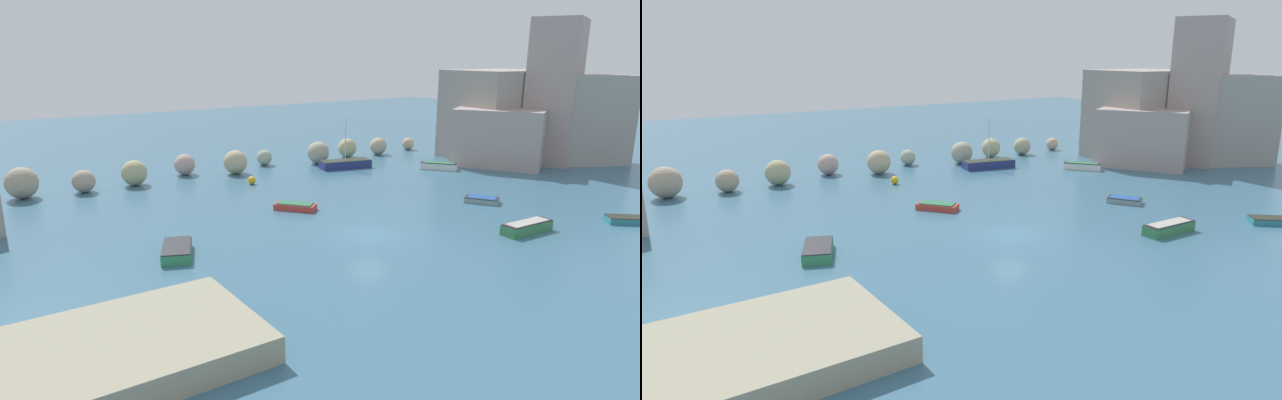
{
  "view_description": "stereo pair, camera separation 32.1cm",
  "coord_description": "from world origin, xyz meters",
  "views": [
    {
      "loc": [
        -20.85,
        -25.13,
        10.92
      ],
      "look_at": [
        0.0,
        5.41,
        1.0
      ],
      "focal_mm": 30.81,
      "sensor_mm": 36.0,
      "label": 1
    },
    {
      "loc": [
        -20.58,
        -25.31,
        10.92
      ],
      "look_at": [
        0.0,
        5.41,
        1.0
      ],
      "focal_mm": 30.81,
      "sensor_mm": 36.0,
      "label": 2
    }
  ],
  "objects": [
    {
      "name": "channel_buoy",
      "position": [
        0.23,
        16.17,
        0.34
      ],
      "size": [
        0.68,
        0.68,
        0.68
      ],
      "primitive_type": "sphere",
      "color": "gold",
      "rests_on": "cove_water"
    },
    {
      "name": "stone_dock",
      "position": [
        -16.7,
        -6.44,
        0.54
      ],
      "size": [
        9.66,
        6.66,
        1.07
      ],
      "primitive_type": "cube",
      "rotation": [
        0.0,
        0.0,
        -0.0
      ],
      "color": "#9E977D",
      "rests_on": "ground"
    },
    {
      "name": "cove_water",
      "position": [
        0.0,
        0.0,
        0.0
      ],
      "size": [
        160.0,
        160.0,
        0.0
      ],
      "primitive_type": "plane",
      "color": "#3C6983",
      "rests_on": "ground"
    },
    {
      "name": "rock_breakwater",
      "position": [
        -0.35,
        21.51,
        1.03
      ],
      "size": [
        45.44,
        4.55,
        2.45
      ],
      "color": "#ADA792",
      "rests_on": "ground"
    },
    {
      "name": "moored_boat_4",
      "position": [
        18.13,
        11.52,
        0.35
      ],
      "size": [
        3.05,
        3.44,
        0.68
      ],
      "rotation": [
        0.0,
        0.0,
        2.24
      ],
      "color": "white",
      "rests_on": "cove_water"
    },
    {
      "name": "moored_boat_8",
      "position": [
        -15.53,
        -4.0,
        0.3
      ],
      "size": [
        3.19,
        3.03,
        0.63
      ],
      "rotation": [
        0.0,
        0.0,
        0.73
      ],
      "color": "white",
      "rests_on": "cove_water"
    },
    {
      "name": "moored_boat_0",
      "position": [
        11.05,
        17.2,
        0.41
      ],
      "size": [
        5.25,
        2.79,
        4.85
      ],
      "rotation": [
        0.0,
        0.0,
        6.06
      ],
      "color": "navy",
      "rests_on": "cove_water"
    },
    {
      "name": "moored_boat_1",
      "position": [
        8.41,
        -5.34,
        0.36
      ],
      "size": [
        3.74,
        1.25,
        0.7
      ],
      "rotation": [
        0.0,
        0.0,
        6.24
      ],
      "color": "#3A804A",
      "rests_on": "cove_water"
    },
    {
      "name": "moored_boat_5",
      "position": [
        -0.88,
        7.28,
        0.24
      ],
      "size": [
        2.76,
        3.04,
        0.5
      ],
      "rotation": [
        0.0,
        0.0,
        2.24
      ],
      "color": "#C93B31",
      "rests_on": "cove_water"
    },
    {
      "name": "moored_boat_3",
      "position": [
        11.8,
        1.01,
        0.23
      ],
      "size": [
        2.42,
        2.79,
        0.43
      ],
      "rotation": [
        0.0,
        0.0,
        2.12
      ],
      "color": "gray",
      "rests_on": "cove_water"
    },
    {
      "name": "moored_boat_6",
      "position": [
        -11.25,
        3.02,
        0.32
      ],
      "size": [
        2.65,
        3.52,
        0.64
      ],
      "rotation": [
        0.0,
        0.0,
        4.31
      ],
      "color": "#328755",
      "rests_on": "cove_water"
    },
    {
      "name": "moored_boat_2",
      "position": [
        15.86,
        -8.04,
        0.22
      ],
      "size": [
        3.16,
        2.94,
        0.44
      ],
      "rotation": [
        0.0,
        0.0,
        5.58
      ],
      "color": "teal",
      "rests_on": "cove_water"
    },
    {
      "name": "cliff_headland_right",
      "position": [
        30.11,
        10.41,
        4.8
      ],
      "size": [
        20.57,
        15.3,
        14.26
      ],
      "color": "#9DA581",
      "rests_on": "ground"
    }
  ]
}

